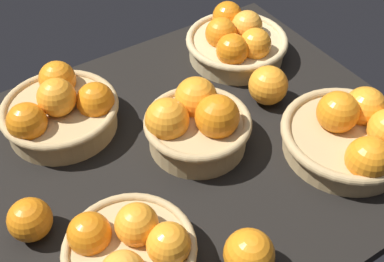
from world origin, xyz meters
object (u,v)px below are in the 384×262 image
Objects in this scene: basket_center at (195,123)px; loose_orange_front_gap at (249,254)px; basket_near_right at (353,134)px; basket_far_right at (236,41)px; basket_near_left at (130,251)px; basket_far_left at (61,110)px; loose_orange_side_gap at (268,85)px; loose_orange_back_gap at (30,220)px.

loose_orange_front_gap is at bearing -106.42° from basket_center.
basket_near_right is (23.59, -17.82, -0.87)cm from basket_center.
basket_center is at bearing -141.81° from basket_far_right.
basket_far_right is 58.36cm from basket_near_left.
basket_center reaches higher than basket_far_left.
basket_far_left reaches higher than basket_near_left.
loose_orange_side_gap is (27.59, 29.50, 0.18)cm from loose_orange_front_gap.
loose_orange_side_gap is at bearing 6.15° from basket_center.
loose_orange_side_gap is (-4.07, 19.93, -0.13)cm from basket_near_right.
loose_orange_back_gap is at bearing -174.63° from basket_center.
basket_far_right is at bearing 20.64° from loose_orange_back_gap.
basket_center reaches higher than loose_orange_back_gap.
basket_far_left reaches higher than basket_far_right.
loose_orange_front_gap is (-31.34, -45.70, -0.36)cm from basket_far_right.
basket_far_right is 3.24× the size of loose_orange_back_gap.
loose_orange_side_gap is (39.34, -15.86, -0.39)cm from basket_far_left.
basket_center is 2.47× the size of loose_orange_side_gap.
loose_orange_side_gap reaches higher than loose_orange_front_gap.
basket_center is 29.58cm from basket_near_right.
basket_near_right is at bearing 16.82° from loose_orange_front_gap.
basket_far_left is at bearing 56.60° from loose_orange_back_gap.
basket_far_left is 2.93× the size of loose_orange_front_gap.
loose_orange_front_gap is (-31.67, -9.57, -0.32)cm from basket_near_right.
basket_far_left is at bearing 104.52° from loose_orange_front_gap.
basket_far_right is 16.63cm from loose_orange_side_gap.
basket_center is at bearing -173.85° from loose_orange_side_gap.
basket_far_left reaches higher than loose_orange_front_gap.
loose_orange_front_gap is at bearing -43.33° from loose_orange_back_gap.
basket_far_left is at bearing 137.82° from basket_center.
loose_orange_front_gap is 1.09× the size of loose_orange_back_gap.
basket_center reaches higher than basket_near_left.
basket_center reaches higher than basket_far_right.
basket_far_right is 43.09cm from basket_far_left.
loose_orange_side_gap reaches higher than loose_orange_back_gap.
basket_near_left is 2.83× the size of loose_orange_back_gap.
basket_far_left is at bearing 140.50° from basket_near_right.
basket_far_right reaches higher than loose_orange_side_gap.
basket_far_right is 2.84× the size of loose_orange_side_gap.
basket_center is at bearing 73.58° from loose_orange_front_gap.
basket_center is (-23.27, -18.30, 0.83)cm from basket_far_right.
basket_near_right is 3.48× the size of loose_orange_back_gap.
basket_near_left reaches higher than loose_orange_back_gap.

